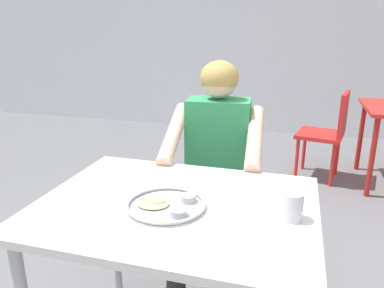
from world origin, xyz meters
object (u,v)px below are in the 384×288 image
chair_foreground (220,178)px  chair_red_left (329,129)px  thali_tray (167,205)px  diner_foreground (216,154)px  drinking_cup (292,205)px  table_foreground (176,223)px

chair_foreground → chair_red_left: chair_foreground is taller
thali_tray → diner_foreground: 0.71m
chair_foreground → chair_red_left: size_ratio=1.00×
drinking_cup → diner_foreground: size_ratio=0.08×
diner_foreground → chair_red_left: diner_foreground is taller
diner_foreground → chair_red_left: size_ratio=1.45×
thali_tray → chair_red_left: (0.73, 2.34, -0.28)m
table_foreground → thali_tray: 0.11m
table_foreground → drinking_cup: 0.43m
drinking_cup → chair_foreground: bearing=115.4°
thali_tray → diner_foreground: bearing=88.1°
thali_tray → table_foreground: bearing=67.3°
thali_tray → chair_red_left: bearing=72.8°
drinking_cup → chair_foreground: size_ratio=0.12×
table_foreground → chair_foreground: size_ratio=1.22×
table_foreground → drinking_cup: (0.41, -0.01, 0.14)m
chair_foreground → chair_red_left: 1.59m
thali_tray → drinking_cup: bearing=4.9°
table_foreground → chair_foreground: 0.89m
chair_foreground → table_foreground: bearing=-89.3°
thali_tray → chair_red_left: 2.47m
chair_foreground → diner_foreground: (0.01, -0.22, 0.23)m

